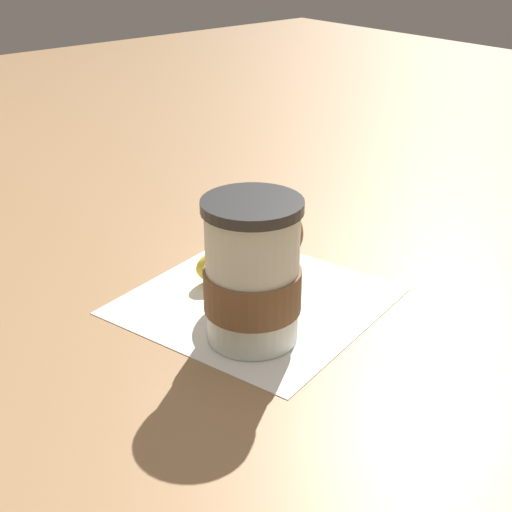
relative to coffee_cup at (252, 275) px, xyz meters
name	(u,v)px	position (x,y,z in m)	size (l,w,h in m)	color
ground_plane	(256,301)	(0.05, -0.05, -0.07)	(3.00, 3.00, 0.00)	#936D47
paper_napkin	(256,300)	(0.05, -0.05, -0.07)	(0.24, 0.24, 0.00)	white
coffee_cup	(252,275)	(0.00, 0.00, 0.00)	(0.09, 0.09, 0.14)	silver
muffin	(261,244)	(0.06, -0.06, -0.01)	(0.09, 0.09, 0.10)	beige
banana	(252,236)	(0.15, -0.12, -0.05)	(0.14, 0.19, 0.04)	yellow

